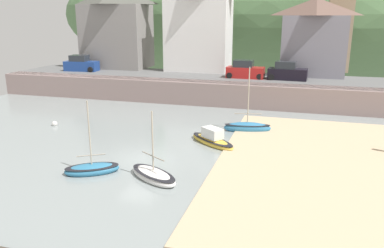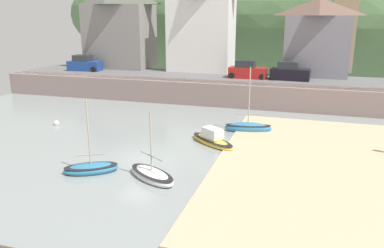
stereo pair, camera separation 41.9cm
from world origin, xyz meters
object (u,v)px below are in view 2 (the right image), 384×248
at_px(sailboat_white_hull, 91,168).
at_px(parked_car_end_of_row, 290,72).
at_px(waterfront_building_left, 120,27).
at_px(waterfront_building_centre, 201,24).
at_px(parked_car_by_wall, 247,71).
at_px(rowboat_small_beached, 212,140).
at_px(parked_car_near_slipway, 84,64).
at_px(waterfront_building_right, 317,37).
at_px(mooring_buoy, 56,123).
at_px(church_with_spire, 346,1).
at_px(sailboat_tall_mast, 152,175).
at_px(motorboat_with_cabin, 248,128).

distance_m(sailboat_white_hull, parked_car_end_of_row, 25.80).
xyz_separation_m(waterfront_building_left, waterfront_building_centre, (11.12, 0.00, 0.43)).
bearing_deg(parked_car_by_wall, rowboat_small_beached, -87.68).
relative_size(waterfront_building_centre, parked_car_near_slipway, 2.65).
distance_m(waterfront_building_right, mooring_buoy, 29.62).
distance_m(waterfront_building_centre, parked_car_near_slipway, 15.46).
bearing_deg(church_with_spire, rowboat_small_beached, -111.77).
xyz_separation_m(waterfront_building_centre, sailboat_white_hull, (0.96, -28.05, -7.83)).
distance_m(waterfront_building_left, parked_car_near_slipway, 6.93).
relative_size(church_with_spire, parked_car_near_slipway, 3.84).
bearing_deg(waterfront_building_right, parked_car_near_slipway, -170.73).
height_order(waterfront_building_left, sailboat_white_hull, waterfront_building_left).
height_order(church_with_spire, sailboat_tall_mast, church_with_spire).
distance_m(church_with_spire, sailboat_tall_mast, 35.58).
height_order(waterfront_building_left, parked_car_end_of_row, waterfront_building_left).
bearing_deg(parked_car_end_of_row, waterfront_building_left, 172.66).
height_order(waterfront_building_right, sailboat_white_hull, waterfront_building_right).
relative_size(sailboat_tall_mast, mooring_buoy, 8.60).
relative_size(waterfront_building_centre, sailboat_tall_mast, 2.67).
height_order(waterfront_building_centre, mooring_buoy, waterfront_building_centre).
bearing_deg(parked_car_by_wall, motorboat_with_cabin, -78.37).
distance_m(sailboat_tall_mast, parked_car_by_wall, 23.65).
xyz_separation_m(waterfront_building_left, church_with_spire, (27.69, 4.00, 3.13)).
bearing_deg(rowboat_small_beached, motorboat_with_cabin, 100.72).
bearing_deg(motorboat_with_cabin, rowboat_small_beached, -127.56).
height_order(sailboat_tall_mast, sailboat_white_hull, sailboat_white_hull).
xyz_separation_m(waterfront_building_right, motorboat_with_cabin, (-4.95, -16.89, -6.45)).
relative_size(motorboat_with_cabin, parked_car_near_slipway, 1.29).
bearing_deg(waterfront_building_centre, parked_car_by_wall, -34.52).
bearing_deg(parked_car_end_of_row, motorboat_with_cabin, -96.94).
xyz_separation_m(sailboat_tall_mast, parked_car_end_of_row, (6.25, 23.40, 2.97)).
relative_size(rowboat_small_beached, parked_car_by_wall, 1.03).
bearing_deg(parked_car_near_slipway, rowboat_small_beached, -43.00).
distance_m(church_with_spire, rowboat_small_beached, 28.69).
bearing_deg(church_with_spire, waterfront_building_centre, -166.43).
distance_m(motorboat_with_cabin, parked_car_by_wall, 12.90).
height_order(motorboat_with_cabin, sailboat_white_hull, motorboat_with_cabin).
distance_m(sailboat_tall_mast, parked_car_near_slipway, 30.16).
relative_size(waterfront_building_left, waterfront_building_right, 1.20).
bearing_deg(parked_car_by_wall, waterfront_building_right, 34.35).
relative_size(parked_car_near_slipway, parked_car_by_wall, 1.02).
bearing_deg(sailboat_tall_mast, parked_car_near_slipway, 160.82).
distance_m(waterfront_building_right, sailboat_tall_mast, 29.97).
height_order(waterfront_building_centre, motorboat_with_cabin, waterfront_building_centre).
xyz_separation_m(parked_car_end_of_row, mooring_buoy, (-18.51, -15.27, -3.06)).
bearing_deg(church_with_spire, waterfront_building_left, -171.78).
relative_size(waterfront_building_left, sailboat_tall_mast, 2.46).
height_order(motorboat_with_cabin, mooring_buoy, motorboat_with_cabin).
relative_size(parked_car_by_wall, parked_car_end_of_row, 0.99).
distance_m(rowboat_small_beached, sailboat_white_hull, 9.21).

